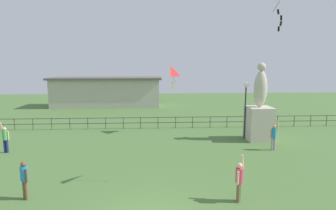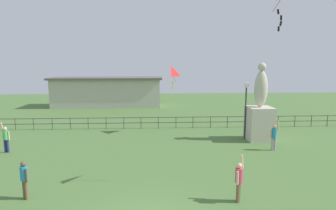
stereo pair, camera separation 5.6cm
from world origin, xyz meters
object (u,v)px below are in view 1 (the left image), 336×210
object	(u,v)px
statue_monument	(259,115)
person_0	(24,178)
kite_2	(170,72)
person_4	(239,179)
person_2	(5,138)
lamppost	(246,98)
person_1	(274,135)

from	to	relation	value
statue_monument	person_0	bearing A→B (deg)	-147.57
statue_monument	kite_2	world-z (taller)	statue_monument
statue_monument	person_0	distance (m)	14.72
statue_monument	person_4	world-z (taller)	statue_monument
person_2	person_0	bearing A→B (deg)	-57.69
lamppost	person_0	xyz separation A→B (m)	(-11.52, -8.24, -2.05)
statue_monument	person_2	size ratio (longest dim) A/B	2.91
person_1	person_4	size ratio (longest dim) A/B	1.02
statue_monument	kite_2	distance (m)	7.10
lamppost	person_2	distance (m)	15.58
person_0	person_2	bearing A→B (deg)	122.31
lamppost	kite_2	size ratio (longest dim) A/B	2.27
lamppost	person_1	distance (m)	3.50
person_4	kite_2	bearing A→B (deg)	100.06
person_4	statue_monument	bearing A→B (deg)	64.56
lamppost	person_2	xyz separation A→B (m)	(-15.28, -2.30, -2.02)
person_1	person_4	xyz separation A→B (m)	(-4.10, -6.18, -0.02)
person_0	person_2	size ratio (longest dim) A/B	0.84
lamppost	person_0	size ratio (longest dim) A/B	2.57
person_0	kite_2	xyz separation A→B (m)	(6.39, 10.33, 3.73)
person_2	person_4	world-z (taller)	person_4
statue_monument	person_4	xyz separation A→B (m)	(-4.06, -8.54, -0.82)
statue_monument	person_4	bearing A→B (deg)	-115.44
kite_2	person_2	bearing A→B (deg)	-156.64
lamppost	person_0	world-z (taller)	lamppost
person_1	person_2	size ratio (longest dim) A/B	1.02
person_0	person_4	size ratio (longest dim) A/B	0.84
lamppost	kite_2	xyz separation A→B (m)	(-5.13, 2.09, 1.68)
person_1	kite_2	size ratio (longest dim) A/B	1.07
person_4	person_1	bearing A→B (deg)	56.45
person_4	person_2	bearing A→B (deg)	151.38
person_1	kite_2	distance (m)	8.56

